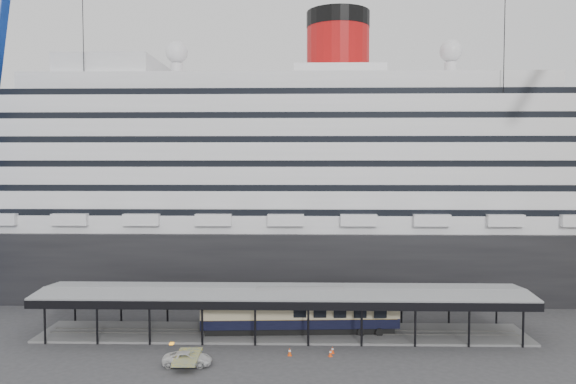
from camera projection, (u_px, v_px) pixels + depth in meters
ground at (281, 348)px, 60.07m from camera, size 200.00×200.00×0.00m
cruise_ship at (288, 172)px, 91.06m from camera, size 130.00×30.00×43.90m
platform_canopy at (283, 314)px, 64.94m from camera, size 56.00×9.18×5.30m
port_truck at (188, 359)px, 54.98m from camera, size 4.84×2.33×1.33m
pullman_carriage at (300, 311)px, 64.87m from camera, size 22.84×4.18×22.30m
traffic_cone_left at (290, 352)px, 57.77m from camera, size 0.43×0.43×0.84m
traffic_cone_mid at (330, 353)px, 57.53m from camera, size 0.51×0.51×0.77m
traffic_cone_right at (333, 350)px, 58.47m from camera, size 0.42×0.42×0.74m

